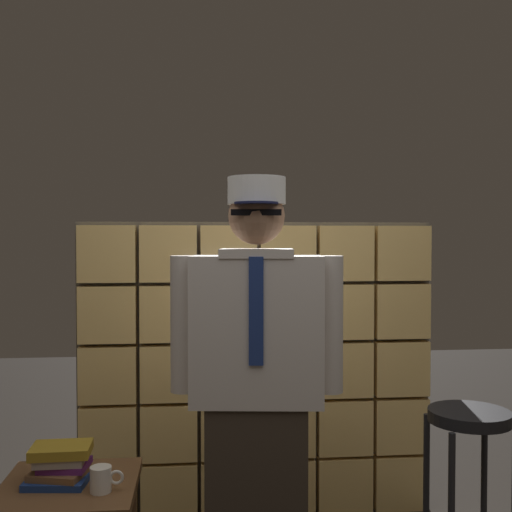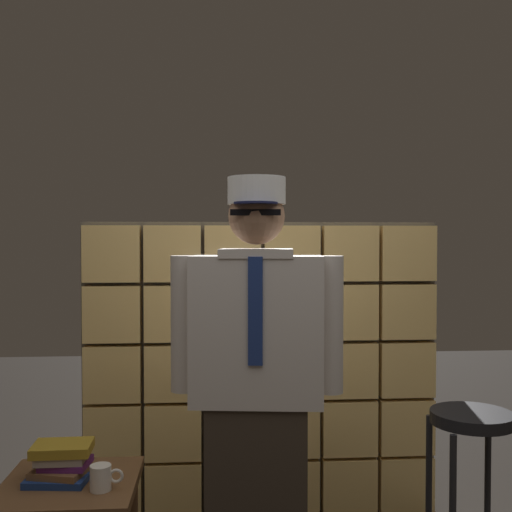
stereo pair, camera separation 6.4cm
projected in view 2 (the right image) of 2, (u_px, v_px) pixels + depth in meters
The scene contains 6 objects.
glass_block_wall at pixel (262, 371), 3.32m from camera, with size 1.94×0.10×1.62m.
standing_person at pixel (257, 386), 2.47m from camera, with size 0.70×0.32×1.75m.
bar_stool at pixel (472, 460), 2.55m from camera, with size 0.34×0.34×0.79m.
side_table at pixel (70, 500), 2.40m from camera, with size 0.52×0.52×0.56m.
book_stack at pixel (62, 463), 2.40m from camera, with size 0.25×0.21×0.15m.
coffee_mug at pixel (102, 478), 2.31m from camera, with size 0.13×0.08×0.09m.
Camera 2 is at (-0.27, -1.95, 1.51)m, focal length 43.02 mm.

